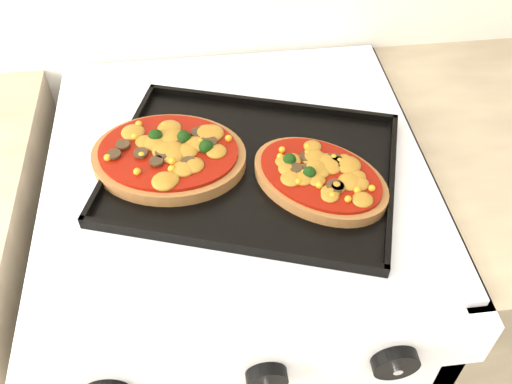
{
  "coord_description": "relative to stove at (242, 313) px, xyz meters",
  "views": [
    {
      "loc": [
        -0.01,
        1.06,
        1.53
      ],
      "look_at": [
        0.06,
        1.62,
        0.92
      ],
      "focal_mm": 40.0,
      "sensor_mm": 36.0,
      "label": 1
    }
  ],
  "objects": [
    {
      "name": "knob_right",
      "position": [
        0.17,
        -0.33,
        0.4
      ],
      "size": [
        0.06,
        0.02,
        0.06
      ],
      "primitive_type": "cylinder",
      "rotation": [
        1.57,
        0.0,
        0.0
      ],
      "color": "black",
      "rests_on": "control_panel"
    },
    {
      "name": "baking_tray",
      "position": [
        0.02,
        -0.03,
        0.47
      ],
      "size": [
        0.5,
        0.43,
        0.02
      ],
      "primitive_type": "cube",
      "rotation": [
        0.0,
        0.0,
        -0.32
      ],
      "color": "black",
      "rests_on": "stove"
    },
    {
      "name": "stove",
      "position": [
        0.0,
        0.0,
        0.0
      ],
      "size": [
        0.6,
        0.6,
        0.91
      ],
      "primitive_type": "cube",
      "color": "white",
      "rests_on": "floor"
    },
    {
      "name": "knob_center",
      "position": [
        0.0,
        -0.33,
        0.4
      ],
      "size": [
        0.05,
        0.02,
        0.05
      ],
      "primitive_type": "cylinder",
      "rotation": [
        1.57,
        0.0,
        0.0
      ],
      "color": "black",
      "rests_on": "control_panel"
    },
    {
      "name": "pizza_left",
      "position": [
        -0.1,
        -0.0,
        0.48
      ],
      "size": [
        0.27,
        0.23,
        0.03
      ],
      "primitive_type": null,
      "rotation": [
        0.0,
        0.0,
        -0.2
      ],
      "color": "#976134",
      "rests_on": "baking_tray"
    },
    {
      "name": "pizza_right",
      "position": [
        0.11,
        -0.07,
        0.48
      ],
      "size": [
        0.25,
        0.25,
        0.03
      ],
      "primitive_type": null,
      "rotation": [
        0.0,
        0.0,
        -0.74
      ],
      "color": "#976134",
      "rests_on": "baking_tray"
    },
    {
      "name": "control_panel",
      "position": [
        0.0,
        -0.31,
        0.4
      ],
      "size": [
        0.6,
        0.02,
        0.09
      ],
      "primitive_type": "cube",
      "color": "white",
      "rests_on": "stove"
    }
  ]
}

